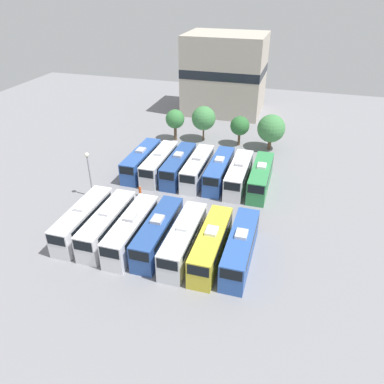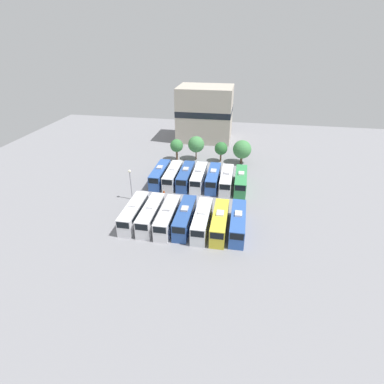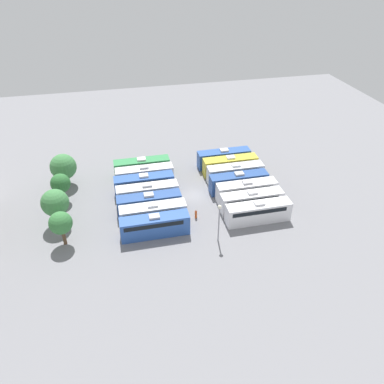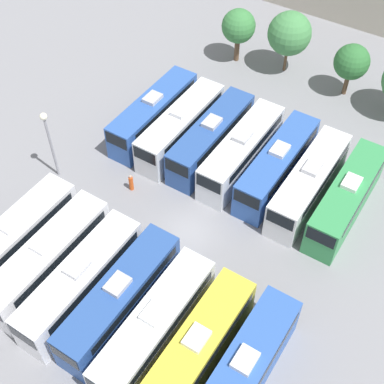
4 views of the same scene
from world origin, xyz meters
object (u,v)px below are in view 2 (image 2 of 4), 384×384
at_px(bus_1, 151,214).
at_px(bus_3, 185,217).
at_px(tree_2, 221,149).
at_px(bus_2, 168,216).
at_px(bus_5, 220,221).
at_px(bus_8, 173,175).
at_px(bus_12, 226,179).
at_px(light_pole, 130,179).
at_px(tree_3, 242,149).
at_px(tree_0, 177,146).
at_px(worker_person, 164,194).
at_px(bus_13, 241,180).
at_px(bus_0, 134,212).
at_px(bus_9, 186,176).
at_px(bus_11, 213,178).
at_px(bus_6, 238,222).
at_px(bus_7, 160,174).
at_px(bus_4, 202,220).
at_px(tree_1, 196,144).
at_px(depot_building, 205,113).
at_px(bus_10, 199,177).

bearing_deg(bus_1, bus_3, 1.77).
relative_size(bus_3, tree_2, 1.99).
xyz_separation_m(bus_2, bus_5, (9.22, 0.03, 0.00)).
distance_m(bus_1, bus_8, 16.58).
bearing_deg(bus_12, light_pole, -154.60).
height_order(bus_3, tree_3, tree_3).
relative_size(bus_8, bus_12, 1.00).
relative_size(light_pole, tree_2, 1.25).
height_order(bus_12, tree_0, tree_0).
bearing_deg(bus_2, tree_0, 99.55).
relative_size(bus_3, worker_person, 6.58).
bearing_deg(bus_13, light_pole, -157.57).
xyz_separation_m(bus_3, bus_8, (-6.04, 16.39, 0.00)).
xyz_separation_m(bus_0, tree_0, (1.19, 30.24, 2.08)).
height_order(bus_5, worker_person, bus_5).
xyz_separation_m(bus_1, bus_12, (12.30, 16.49, 0.00)).
xyz_separation_m(bus_9, bus_12, (9.22, -0.32, 0.00)).
bearing_deg(bus_11, bus_5, -79.88).
relative_size(bus_0, bus_11, 1.00).
distance_m(bus_9, bus_11, 6.23).
relative_size(bus_11, tree_2, 1.99).
xyz_separation_m(bus_1, bus_9, (3.08, 16.81, 0.00)).
xyz_separation_m(bus_1, bus_2, (3.14, -0.23, 0.00)).
height_order(bus_6, bus_7, same).
distance_m(bus_5, bus_9, 19.37).
distance_m(bus_11, worker_person, 12.04).
xyz_separation_m(bus_3, bus_11, (3.15, 16.72, 0.00)).
xyz_separation_m(bus_4, bus_13, (6.14, 16.83, 0.00)).
distance_m(bus_0, bus_7, 16.71).
relative_size(light_pole, tree_0, 1.17).
bearing_deg(tree_1, depot_building, 90.42).
distance_m(bus_6, worker_person, 18.29).
xyz_separation_m(bus_1, bus_4, (9.28, -0.21, 0.00)).
bearing_deg(tree_2, worker_person, -114.77).
xyz_separation_m(bus_12, tree_2, (-2.58, 14.56, 1.77)).
bearing_deg(bus_12, bus_1, -126.72).
height_order(bus_6, light_pole, light_pole).
bearing_deg(worker_person, bus_12, 28.94).
height_order(bus_5, bus_10, same).
distance_m(bus_1, bus_3, 6.16).
bearing_deg(bus_4, tree_3, 79.27).
bearing_deg(bus_5, tree_0, 115.24).
bearing_deg(bus_2, bus_0, 177.71).
height_order(bus_5, tree_1, tree_1).
distance_m(bus_5, bus_6, 3.10).
distance_m(bus_5, bus_12, 16.69).
xyz_separation_m(bus_2, bus_13, (12.28, 16.84, 0.00)).
xyz_separation_m(bus_2, bus_7, (-6.05, 16.96, 0.00)).
distance_m(worker_person, tree_2, 23.81).
bearing_deg(bus_11, bus_1, -118.84).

